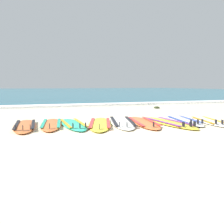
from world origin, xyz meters
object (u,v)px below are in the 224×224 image
at_px(surfboard_1, 51,124).
at_px(surfboard_6, 168,123).
at_px(surfboard_2, 73,124).
at_px(surfboard_8, 208,121).
at_px(surfboard_4, 122,122).
at_px(surfboard_3, 100,124).
at_px(surfboard_5, 143,122).
at_px(surfboard_0, 25,126).
at_px(surfboard_7, 184,121).

bearing_deg(surfboard_1, surfboard_6, -12.85).
xyz_separation_m(surfboard_2, surfboard_8, (3.67, -0.66, 0.00)).
relative_size(surfboard_2, surfboard_4, 0.83).
height_order(surfboard_3, surfboard_6, same).
relative_size(surfboard_4, surfboard_5, 1.06).
height_order(surfboard_1, surfboard_2, same).
bearing_deg(surfboard_0, surfboard_3, -9.00).
relative_size(surfboard_2, surfboard_6, 0.90).
bearing_deg(surfboard_3, surfboard_1, 165.28).
bearing_deg(surfboard_7, surfboard_4, 171.86).
bearing_deg(surfboard_0, surfboard_4, -4.82).
bearing_deg(surfboard_0, surfboard_5, -7.81).
distance_m(surfboard_5, surfboard_6, 0.67).
distance_m(surfboard_7, surfboard_8, 0.66).
bearing_deg(surfboard_8, surfboard_5, 168.23).
bearing_deg(surfboard_0, surfboard_8, -9.30).
xyz_separation_m(surfboard_0, surfboard_2, (1.17, -0.14, 0.00)).
distance_m(surfboard_0, surfboard_6, 3.71).
distance_m(surfboard_6, surfboard_8, 1.20).
bearing_deg(surfboard_8, surfboard_1, 168.98).
xyz_separation_m(surfboard_7, surfboard_8, (0.57, -0.33, 0.00)).
bearing_deg(surfboard_1, surfboard_8, -11.02).
relative_size(surfboard_0, surfboard_8, 1.09).
height_order(surfboard_2, surfboard_3, same).
distance_m(surfboard_6, surfboard_7, 0.65).
distance_m(surfboard_3, surfboard_7, 2.43).
bearing_deg(surfboard_2, surfboard_8, -10.14).
bearing_deg(surfboard_4, surfboard_5, -21.03).
relative_size(surfboard_0, surfboard_6, 0.92).
height_order(surfboard_0, surfboard_1, same).
height_order(surfboard_4, surfboard_6, same).
height_order(surfboard_0, surfboard_3, same).
relative_size(surfboard_3, surfboard_5, 1.01).
bearing_deg(surfboard_5, surfboard_3, 174.07).
bearing_deg(surfboard_2, surfboard_7, -6.04).
bearing_deg(surfboard_1, surfboard_0, -177.77).
height_order(surfboard_6, surfboard_8, same).
bearing_deg(surfboard_7, surfboard_0, 173.79).
height_order(surfboard_3, surfboard_5, same).
bearing_deg(surfboard_6, surfboard_5, 158.40).
xyz_separation_m(surfboard_4, surfboard_8, (2.35, -0.58, 0.00)).
height_order(surfboard_4, surfboard_5, same).
relative_size(surfboard_0, surfboard_2, 1.02).
distance_m(surfboard_1, surfboard_5, 2.43).
distance_m(surfboard_0, surfboard_8, 4.91).
bearing_deg(surfboard_1, surfboard_3, -14.72).
distance_m(surfboard_1, surfboard_4, 1.87).
distance_m(surfboard_2, surfboard_4, 1.33).
bearing_deg(surfboard_2, surfboard_0, 173.35).
relative_size(surfboard_3, surfboard_6, 1.02).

